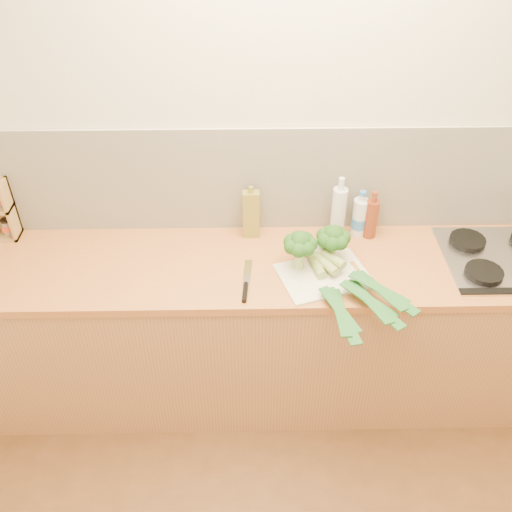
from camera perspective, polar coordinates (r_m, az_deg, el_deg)
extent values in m
plane|color=beige|center=(2.69, 3.25, 10.06)|extent=(3.50, 0.00, 3.50)
cube|color=silver|center=(2.75, 3.16, 7.58)|extent=(3.20, 0.02, 0.54)
cube|color=#B07C49|center=(2.99, 3.02, -7.63)|extent=(3.20, 0.60, 0.86)
cube|color=#BE6C38|center=(2.68, 3.33, -0.96)|extent=(3.20, 0.62, 0.04)
cube|color=silver|center=(2.92, 23.74, -0.27)|extent=(0.58, 0.50, 0.01)
cylinder|color=black|center=(2.76, 21.84, -1.55)|extent=(0.17, 0.17, 0.03)
cylinder|color=black|center=(2.94, 20.40, 1.46)|extent=(0.17, 0.17, 0.03)
cube|color=white|center=(2.60, 6.80, -1.97)|extent=(0.46, 0.39, 0.01)
cylinder|color=#A4C874|center=(2.60, 4.35, -0.34)|extent=(0.04, 0.04, 0.09)
sphere|color=#143C10|center=(2.53, 4.46, 1.48)|extent=(0.09, 0.09, 0.09)
sphere|color=#143C10|center=(2.55, 5.41, 1.20)|extent=(0.07, 0.07, 0.07)
sphere|color=#143C10|center=(2.57, 4.98, 1.66)|extent=(0.07, 0.07, 0.07)
sphere|color=#143C10|center=(2.57, 4.16, 1.76)|extent=(0.07, 0.07, 0.07)
sphere|color=#143C10|center=(2.55, 3.54, 1.44)|extent=(0.07, 0.07, 0.07)
sphere|color=#143C10|center=(2.52, 3.60, 0.93)|extent=(0.07, 0.07, 0.07)
sphere|color=#143C10|center=(2.51, 4.30, 0.61)|extent=(0.07, 0.07, 0.07)
sphere|color=#143C10|center=(2.52, 5.12, 0.73)|extent=(0.07, 0.07, 0.07)
cylinder|color=#A4C874|center=(2.66, 7.58, 0.36)|extent=(0.04, 0.04, 0.08)
sphere|color=#143C10|center=(2.60, 7.76, 2.08)|extent=(0.10, 0.10, 0.10)
sphere|color=#143C10|center=(2.62, 8.68, 1.80)|extent=(0.07, 0.07, 0.07)
sphere|color=#143C10|center=(2.64, 8.22, 2.24)|extent=(0.07, 0.07, 0.07)
sphere|color=#143C10|center=(2.64, 7.41, 2.35)|extent=(0.07, 0.07, 0.07)
sphere|color=#143C10|center=(2.62, 6.83, 2.04)|extent=(0.07, 0.07, 0.07)
sphere|color=#143C10|center=(2.59, 6.92, 1.54)|extent=(0.07, 0.07, 0.07)
sphere|color=#143C10|center=(2.57, 7.63, 1.22)|extent=(0.07, 0.07, 0.07)
sphere|color=#143C10|center=(2.59, 8.42, 1.34)|extent=(0.07, 0.07, 0.07)
cylinder|color=white|center=(2.72, 5.10, 1.15)|extent=(0.07, 0.14, 0.04)
cylinder|color=#889D4E|center=(2.61, 6.06, -0.78)|extent=(0.08, 0.18, 0.04)
cube|color=#1B4C1D|center=(2.39, 8.43, -5.55)|extent=(0.05, 0.30, 0.02)
cube|color=#1B4C1D|center=(2.38, 8.60, -5.84)|extent=(0.12, 0.34, 0.01)
cube|color=#1B4C1D|center=(2.39, 8.36, -5.32)|extent=(0.15, 0.27, 0.02)
cylinder|color=white|center=(2.67, 5.27, 0.69)|extent=(0.10, 0.12, 0.04)
cylinder|color=#889D4E|center=(2.59, 6.97, -0.76)|extent=(0.11, 0.15, 0.04)
cube|color=#1B4C1D|center=(2.43, 11.34, -4.48)|extent=(0.15, 0.30, 0.02)
cube|color=#1B4C1D|center=(2.42, 11.66, -4.71)|extent=(0.22, 0.31, 0.01)
cube|color=#1B4C1D|center=(2.43, 11.19, -4.28)|extent=(0.23, 0.23, 0.02)
cylinder|color=white|center=(2.65, 6.04, 0.86)|extent=(0.09, 0.10, 0.04)
cylinder|color=#889D4E|center=(2.59, 7.74, -0.28)|extent=(0.11, 0.12, 0.04)
cube|color=#1B4C1D|center=(2.47, 12.37, -3.37)|extent=(0.18, 0.28, 0.02)
cube|color=#1B4C1D|center=(2.46, 12.73, -3.57)|extent=(0.25, 0.30, 0.01)
cube|color=#1B4C1D|center=(2.47, 12.21, -3.18)|extent=(0.24, 0.21, 0.02)
cube|color=silver|center=(2.60, -0.86, -1.63)|extent=(0.05, 0.18, 0.00)
cylinder|color=black|center=(2.49, -1.10, -3.65)|extent=(0.03, 0.12, 0.02)
cube|color=#AB8249|center=(2.97, -23.32, 4.29)|extent=(0.01, 0.11, 0.32)
cylinder|color=gray|center=(3.05, -23.62, 2.63)|extent=(0.04, 0.04, 0.07)
cube|color=olive|center=(2.76, -0.50, 4.19)|extent=(0.08, 0.05, 0.25)
cylinder|color=olive|center=(2.68, -0.51, 6.65)|extent=(0.02, 0.02, 0.03)
cylinder|color=silver|center=(2.77, 8.22, 4.21)|extent=(0.07, 0.07, 0.27)
cylinder|color=silver|center=(2.68, 8.54, 7.15)|extent=(0.03, 0.03, 0.06)
cylinder|color=maroon|center=(2.82, 11.43, 3.66)|extent=(0.06, 0.06, 0.20)
cylinder|color=maroon|center=(2.75, 11.76, 5.81)|extent=(0.03, 0.03, 0.05)
cylinder|color=silver|center=(2.83, 10.33, 3.84)|extent=(0.08, 0.08, 0.19)
cylinder|color=silver|center=(2.77, 10.59, 5.74)|extent=(0.03, 0.03, 0.03)
cylinder|color=#3578C9|center=(2.85, 10.26, 3.36)|extent=(0.08, 0.08, 0.06)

